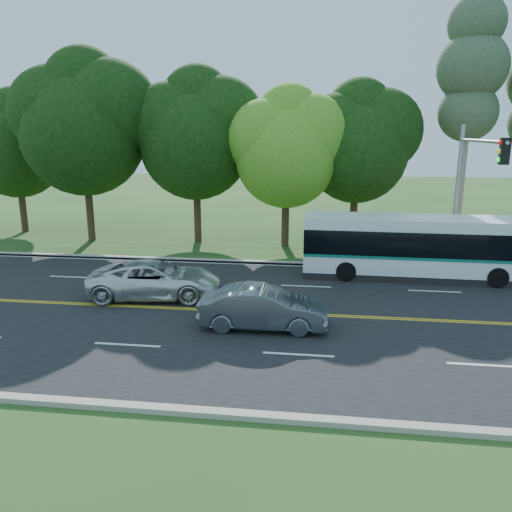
# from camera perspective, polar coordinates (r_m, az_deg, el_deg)

# --- Properties ---
(ground) EXTENTS (120.00, 120.00, 0.00)m
(ground) POSITION_cam_1_polar(r_m,az_deg,el_deg) (18.93, 6.90, -6.75)
(ground) COLOR #1D4316
(ground) RESTS_ON ground
(road) EXTENTS (60.00, 14.00, 0.02)m
(road) POSITION_cam_1_polar(r_m,az_deg,el_deg) (18.93, 6.90, -6.72)
(road) COLOR black
(road) RESTS_ON ground
(curb_north) EXTENTS (60.00, 0.30, 0.15)m
(curb_north) POSITION_cam_1_polar(r_m,az_deg,el_deg) (25.72, 7.13, -0.93)
(curb_north) COLOR #A19C91
(curb_north) RESTS_ON ground
(curb_south) EXTENTS (60.00, 0.30, 0.15)m
(curb_south) POSITION_cam_1_polar(r_m,az_deg,el_deg) (12.47, 6.42, -18.17)
(curb_south) COLOR #A19C91
(curb_south) RESTS_ON ground
(grass_verge) EXTENTS (60.00, 4.00, 0.10)m
(grass_verge) POSITION_cam_1_polar(r_m,az_deg,el_deg) (27.52, 7.16, 0.02)
(grass_verge) COLOR #1D4316
(grass_verge) RESTS_ON ground
(lane_markings) EXTENTS (57.60, 13.82, 0.00)m
(lane_markings) POSITION_cam_1_polar(r_m,az_deg,el_deg) (18.92, 6.61, -6.68)
(lane_markings) COLOR gold
(lane_markings) RESTS_ON road
(tree_row) EXTENTS (44.70, 9.10, 13.84)m
(tree_row) POSITION_cam_1_polar(r_m,az_deg,el_deg) (30.28, -2.48, 14.16)
(tree_row) COLOR #312516
(tree_row) RESTS_ON ground
(bougainvillea_hedge) EXTENTS (9.50, 2.25, 1.50)m
(bougainvillea_hedge) POSITION_cam_1_polar(r_m,az_deg,el_deg) (27.48, 22.33, 0.46)
(bougainvillea_hedge) COLOR #A70D4A
(bougainvillea_hedge) RESTS_ON ground
(traffic_signal) EXTENTS (0.42, 6.10, 7.00)m
(traffic_signal) POSITION_cam_1_polar(r_m,az_deg,el_deg) (24.07, 23.24, 8.14)
(traffic_signal) COLOR #999CA2
(traffic_signal) RESTS_ON ground
(transit_bus) EXTENTS (10.95, 2.58, 2.85)m
(transit_bus) POSITION_cam_1_polar(r_m,az_deg,el_deg) (24.32, 18.48, 0.86)
(transit_bus) COLOR white
(transit_bus) RESTS_ON road
(sedan) EXTENTS (4.47, 1.66, 1.46)m
(sedan) POSITION_cam_1_polar(r_m,az_deg,el_deg) (17.37, 0.80, -5.95)
(sedan) COLOR slate
(sedan) RESTS_ON road
(suv) EXTENTS (5.63, 3.15, 1.49)m
(suv) POSITION_cam_1_polar(r_m,az_deg,el_deg) (20.97, -11.46, -2.64)
(suv) COLOR silver
(suv) RESTS_ON road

